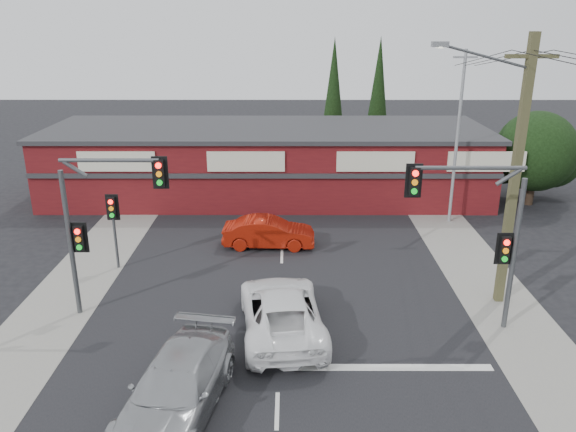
{
  "coord_description": "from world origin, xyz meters",
  "views": [
    {
      "loc": [
        0.33,
        -16.58,
        10.41
      ],
      "look_at": [
        0.29,
        3.0,
        3.49
      ],
      "focal_mm": 35.0,
      "sensor_mm": 36.0,
      "label": 1
    }
  ],
  "objects_px": {
    "red_sedan": "(269,232)",
    "utility_pole": "(513,166)",
    "white_suv": "(281,311)",
    "silver_suv": "(177,387)",
    "shop_building": "(267,161)"
  },
  "relations": [
    {
      "from": "red_sedan",
      "to": "utility_pole",
      "type": "xyz_separation_m",
      "value": [
        9.0,
        -5.49,
        4.68
      ]
    },
    {
      "from": "white_suv",
      "to": "red_sedan",
      "type": "bearing_deg",
      "value": -91.05
    },
    {
      "from": "white_suv",
      "to": "silver_suv",
      "type": "distance_m",
      "value": 5.13
    },
    {
      "from": "white_suv",
      "to": "utility_pole",
      "type": "bearing_deg",
      "value": -170.75
    },
    {
      "from": "white_suv",
      "to": "silver_suv",
      "type": "height_order",
      "value": "white_suv"
    },
    {
      "from": "red_sedan",
      "to": "white_suv",
      "type": "bearing_deg",
      "value": -173.04
    },
    {
      "from": "white_suv",
      "to": "red_sedan",
      "type": "relative_size",
      "value": 1.34
    },
    {
      "from": "utility_pole",
      "to": "white_suv",
      "type": "bearing_deg",
      "value": -164.5
    },
    {
      "from": "white_suv",
      "to": "shop_building",
      "type": "bearing_deg",
      "value": -92.52
    },
    {
      "from": "silver_suv",
      "to": "red_sedan",
      "type": "distance_m",
      "value": 12.25
    },
    {
      "from": "silver_suv",
      "to": "red_sedan",
      "type": "height_order",
      "value": "silver_suv"
    },
    {
      "from": "white_suv",
      "to": "shop_building",
      "type": "distance_m",
      "value": 16.39
    },
    {
      "from": "red_sedan",
      "to": "utility_pole",
      "type": "relative_size",
      "value": 0.44
    },
    {
      "from": "silver_suv",
      "to": "red_sedan",
      "type": "relative_size",
      "value": 1.28
    },
    {
      "from": "shop_building",
      "to": "utility_pole",
      "type": "relative_size",
      "value": 2.73
    }
  ]
}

